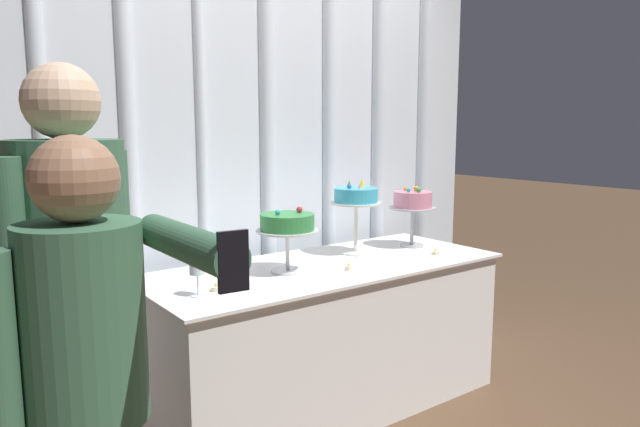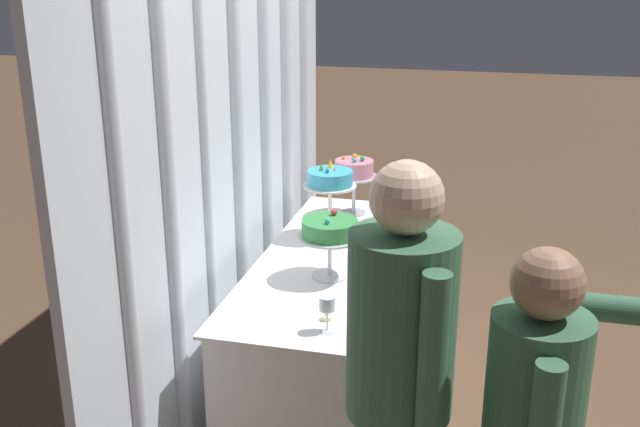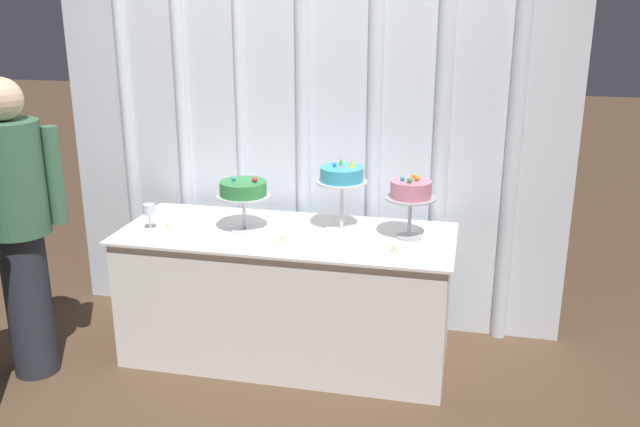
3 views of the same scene
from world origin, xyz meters
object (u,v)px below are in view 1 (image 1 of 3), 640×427
at_px(tealight_far_left, 216,288).
at_px(guest_man_pink_jacket, 89,399).
at_px(cake_table, 326,336).
at_px(cake_display_center, 356,200).
at_px(tealight_near_left, 349,268).
at_px(cake_display_rightmost, 413,203).
at_px(cake_display_leftmost, 287,226).
at_px(tealight_near_right, 435,253).
at_px(wine_glass, 197,269).
at_px(guest_man_dark_suit, 75,312).

relative_size(tealight_far_left, guest_man_pink_jacket, 0.03).
xyz_separation_m(cake_table, cake_display_center, (0.29, 0.11, 0.68)).
xyz_separation_m(tealight_near_left, guest_man_pink_jacket, (-1.43, -0.75, 0.03)).
relative_size(cake_display_center, tealight_near_left, 10.99).
bearing_deg(guest_man_pink_jacket, cake_display_rightmost, 24.79).
xyz_separation_m(cake_display_leftmost, tealight_far_left, (-0.43, -0.08, -0.22)).
distance_m(cake_display_leftmost, tealight_near_right, 0.91).
bearing_deg(cake_display_leftmost, cake_table, 2.57).
relative_size(cake_display_rightmost, tealight_far_left, 7.15).
bearing_deg(tealight_near_right, wine_glass, 178.01).
height_order(cake_table, cake_display_leftmost, cake_display_leftmost).
bearing_deg(cake_display_center, guest_man_pink_jacket, -149.12).
relative_size(cake_table, cake_display_leftmost, 5.94).
relative_size(cake_table, tealight_near_left, 49.94).
distance_m(cake_display_leftmost, wine_glass, 0.55).
height_order(cake_table, tealight_far_left, tealight_far_left).
bearing_deg(tealight_near_right, cake_display_leftmost, 169.44).
distance_m(cake_display_leftmost, guest_man_dark_suit, 1.20).
bearing_deg(tealight_far_left, guest_man_dark_suit, -149.22).
height_order(cake_display_leftmost, guest_man_dark_suit, guest_man_dark_suit).
height_order(cake_display_leftmost, cake_display_center, cake_display_center).
bearing_deg(cake_display_center, guest_man_dark_suit, -159.57).
bearing_deg(wine_glass, guest_man_dark_suit, -147.24).
xyz_separation_m(cake_display_center, tealight_near_right, (0.34, -0.29, -0.29)).
relative_size(cake_display_rightmost, guest_man_pink_jacket, 0.25).
bearing_deg(cake_display_leftmost, tealight_near_right, -10.56).
height_order(tealight_near_right, guest_man_pink_jacket, guest_man_pink_jacket).
bearing_deg(cake_table, cake_display_center, 21.21).
xyz_separation_m(cake_display_leftmost, wine_glass, (-0.52, -0.11, -0.11)).
bearing_deg(guest_man_dark_suit, tealight_near_right, 9.27).
xyz_separation_m(cake_table, tealight_near_left, (0.02, -0.16, 0.39)).
height_order(cake_display_center, tealight_far_left, cake_display_center).
distance_m(cake_table, guest_man_dark_suit, 1.52).
xyz_separation_m(tealight_near_right, guest_man_pink_jacket, (-2.04, -0.73, 0.04)).
bearing_deg(guest_man_pink_jacket, cake_table, 32.68).
bearing_deg(cake_display_leftmost, tealight_near_left, -29.77).
height_order(cake_display_center, wine_glass, cake_display_center).
xyz_separation_m(cake_display_rightmost, tealight_near_right, (-0.05, -0.23, -0.25)).
xyz_separation_m(wine_glass, tealight_near_right, (1.39, -0.05, -0.10)).
relative_size(cake_display_leftmost, tealight_far_left, 6.35).
bearing_deg(cake_display_center, tealight_near_right, -40.52).
relative_size(guest_man_dark_suit, guest_man_pink_jacket, 1.14).
relative_size(cake_display_leftmost, cake_display_rightmost, 0.89).
xyz_separation_m(cake_display_rightmost, guest_man_pink_jacket, (-2.09, -0.97, -0.21)).
relative_size(cake_display_center, guest_man_dark_suit, 0.25).
height_order(cake_display_leftmost, tealight_near_left, cake_display_leftmost).
relative_size(cake_display_center, guest_man_pink_jacket, 0.29).
height_order(cake_display_rightmost, guest_man_dark_suit, guest_man_dark_suit).
bearing_deg(tealight_near_right, cake_display_rightmost, 77.39).
relative_size(cake_table, guest_man_pink_jacket, 1.30).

